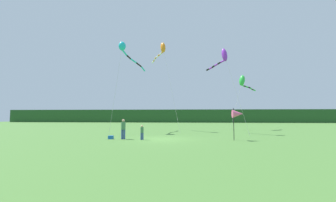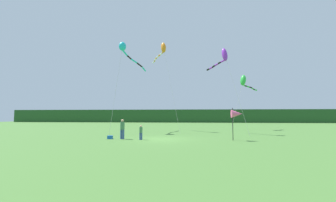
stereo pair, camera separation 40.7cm
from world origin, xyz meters
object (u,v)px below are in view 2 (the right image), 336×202
object	(u,v)px
person_adult	(122,128)
kite_cyan	(125,50)
kite_purple	(223,57)
kite_green	(244,81)
person_child	(141,132)
kite_orange	(163,49)
banner_flag_pole	(237,114)
cooler_box	(110,137)

from	to	relation	value
person_adult	kite_cyan	xyz separation A→B (m)	(-2.15, 7.34, 9.59)
person_adult	kite_purple	distance (m)	14.49
kite_green	kite_purple	bearing A→B (deg)	-120.56
person_adult	kite_purple	world-z (taller)	kite_purple
person_adult	kite_purple	bearing A→B (deg)	32.86
person_child	kite_orange	distance (m)	15.15
kite_cyan	person_child	bearing A→B (deg)	-62.92
person_child	kite_green	size ratio (longest dim) A/B	0.15
person_child	banner_flag_pole	size ratio (longest dim) A/B	0.46
person_adult	person_child	size ratio (longest dim) A/B	1.40
banner_flag_pole	kite_purple	size ratio (longest dim) A/B	0.27
kite_cyan	kite_orange	size ratio (longest dim) A/B	0.92
kite_orange	kite_cyan	bearing A→B (deg)	-146.57
banner_flag_pole	kite_orange	size ratio (longest dim) A/B	0.22
person_adult	banner_flag_pole	distance (m)	10.08
cooler_box	banner_flag_pole	distance (m)	11.33
person_child	kite_cyan	world-z (taller)	kite_cyan
person_child	kite_orange	xyz separation A→B (m)	(0.59, 10.65, 10.76)
kite_orange	kite_purple	distance (m)	8.93
banner_flag_pole	person_child	bearing A→B (deg)	-178.22
person_child	kite_orange	size ratio (longest dim) A/B	0.10
kite_orange	person_child	bearing A→B (deg)	-93.15
person_child	kite_cyan	xyz separation A→B (m)	(-3.92, 7.67, 9.87)
kite_cyan	person_adult	bearing A→B (deg)	-73.66
kite_cyan	kite_purple	xyz separation A→B (m)	(12.24, -0.83, -1.47)
person_child	cooler_box	distance (m)	2.98
person_adult	person_child	world-z (taller)	person_adult
person_adult	banner_flag_pole	bearing A→B (deg)	-0.43
kite_green	person_child	bearing A→B (deg)	-131.83
kite_orange	person_adult	bearing A→B (deg)	-102.86
cooler_box	banner_flag_pole	bearing A→B (deg)	-0.48
banner_flag_pole	kite_green	distance (m)	15.29
cooler_box	kite_purple	bearing A→B (deg)	30.08
cooler_box	banner_flag_pole	xyz separation A→B (m)	(11.13, -0.09, 2.08)
kite_cyan	kite_orange	distance (m)	5.48
kite_cyan	kite_purple	bearing A→B (deg)	-3.87
kite_cyan	kite_green	size ratio (longest dim) A/B	1.38
cooler_box	kite_purple	size ratio (longest dim) A/B	0.04
person_adult	kite_orange	distance (m)	14.89
banner_flag_pole	kite_cyan	bearing A→B (deg)	148.61
person_adult	banner_flag_pole	xyz separation A→B (m)	(10.00, -0.07, 1.24)
person_child	kite_purple	xyz separation A→B (m)	(8.32, 6.85, 8.40)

